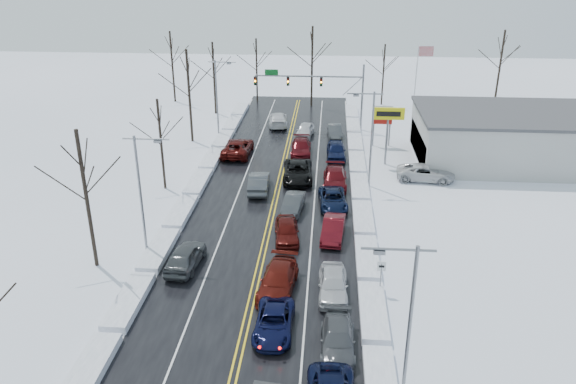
# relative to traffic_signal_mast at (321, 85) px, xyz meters

# --- Properties ---
(ground) EXTENTS (160.00, 160.00, 0.00)m
(ground) POSITION_rel_traffic_signal_mast_xyz_m (-3.45, -27.99, -5.48)
(ground) COLOR white
(ground) RESTS_ON ground
(road_surface) EXTENTS (14.00, 84.00, 0.01)m
(road_surface) POSITION_rel_traffic_signal_mast_xyz_m (-3.45, -25.99, -5.47)
(road_surface) COLOR black
(road_surface) RESTS_ON ground
(snow_bank_left) EXTENTS (1.62, 72.00, 0.52)m
(snow_bank_left) POSITION_rel_traffic_signal_mast_xyz_m (-11.05, -25.99, -5.48)
(snow_bank_left) COLOR white
(snow_bank_left) RESTS_ON ground
(snow_bank_right) EXTENTS (1.62, 72.00, 0.52)m
(snow_bank_right) POSITION_rel_traffic_signal_mast_xyz_m (4.15, -25.99, -5.48)
(snow_bank_right) COLOR white
(snow_bank_right) RESTS_ON ground
(traffic_signal_mast) EXTENTS (13.28, 0.39, 8.00)m
(traffic_signal_mast) POSITION_rel_traffic_signal_mast_xyz_m (0.00, 0.00, 0.00)
(traffic_signal_mast) COLOR slate
(traffic_signal_mast) RESTS_ON ground
(tires_plus_sign) EXTENTS (3.20, 0.34, 6.00)m
(tires_plus_sign) POSITION_rel_traffic_signal_mast_xyz_m (7.05, -12.00, -0.49)
(tires_plus_sign) COLOR slate
(tires_plus_sign) RESTS_ON ground
(used_vehicles_sign) EXTENTS (2.20, 0.22, 4.65)m
(used_vehicles_sign) POSITION_rel_traffic_signal_mast_xyz_m (7.05, -5.99, -2.16)
(used_vehicles_sign) COLOR slate
(used_vehicles_sign) RESTS_ON ground
(speed_limit_sign) EXTENTS (0.55, 0.09, 2.35)m
(speed_limit_sign) POSITION_rel_traffic_signal_mast_xyz_m (4.75, -35.99, -3.84)
(speed_limit_sign) COLOR slate
(speed_limit_sign) RESTS_ON ground
(flagpole) EXTENTS (1.87, 1.20, 10.00)m
(flagpole) POSITION_rel_traffic_signal_mast_xyz_m (11.72, 2.01, 0.45)
(flagpole) COLOR silver
(flagpole) RESTS_ON ground
(dealership_building) EXTENTS (20.40, 12.40, 5.30)m
(dealership_building) POSITION_rel_traffic_signal_mast_xyz_m (20.53, -9.99, -2.82)
(dealership_building) COLOR #ACADA8
(dealership_building) RESTS_ON ground
(streetlight_se) EXTENTS (3.20, 0.25, 9.00)m
(streetlight_se) POSITION_rel_traffic_signal_mast_xyz_m (4.85, -45.99, -0.17)
(streetlight_se) COLOR slate
(streetlight_se) RESTS_ON ground
(streetlight_ne) EXTENTS (3.20, 0.25, 9.00)m
(streetlight_ne) POSITION_rel_traffic_signal_mast_xyz_m (4.85, -17.99, -0.17)
(streetlight_ne) COLOR slate
(streetlight_ne) RESTS_ON ground
(streetlight_sw) EXTENTS (3.20, 0.25, 9.00)m
(streetlight_sw) POSITION_rel_traffic_signal_mast_xyz_m (-11.74, -31.99, -0.17)
(streetlight_sw) COLOR slate
(streetlight_sw) RESTS_ON ground
(streetlight_nw) EXTENTS (3.20, 0.25, 9.00)m
(streetlight_nw) POSITION_rel_traffic_signal_mast_xyz_m (-11.74, -3.99, -0.17)
(streetlight_nw) COLOR slate
(streetlight_nw) RESTS_ON ground
(tree_left_b) EXTENTS (4.00, 4.00, 10.00)m
(tree_left_b) POSITION_rel_traffic_signal_mast_xyz_m (-14.95, -33.99, 1.51)
(tree_left_b) COLOR #2D231C
(tree_left_b) RESTS_ON ground
(tree_left_c) EXTENTS (3.40, 3.40, 8.50)m
(tree_left_c) POSITION_rel_traffic_signal_mast_xyz_m (-13.95, -19.99, 0.46)
(tree_left_c) COLOR #2D231C
(tree_left_c) RESTS_ON ground
(tree_left_d) EXTENTS (4.20, 4.20, 10.50)m
(tree_left_d) POSITION_rel_traffic_signal_mast_xyz_m (-14.65, -5.99, 1.86)
(tree_left_d) COLOR #2D231C
(tree_left_d) RESTS_ON ground
(tree_left_e) EXTENTS (3.80, 3.80, 9.50)m
(tree_left_e) POSITION_rel_traffic_signal_mast_xyz_m (-14.25, 6.01, 1.16)
(tree_left_e) COLOR #2D231C
(tree_left_e) RESTS_ON ground
(tree_far_a) EXTENTS (4.00, 4.00, 10.00)m
(tree_far_a) POSITION_rel_traffic_signal_mast_xyz_m (-21.45, 12.01, 1.51)
(tree_far_a) COLOR #2D231C
(tree_far_a) RESTS_ON ground
(tree_far_b) EXTENTS (3.60, 3.60, 9.00)m
(tree_far_b) POSITION_rel_traffic_signal_mast_xyz_m (-9.45, 13.01, 0.81)
(tree_far_b) COLOR #2D231C
(tree_far_b) RESTS_ON ground
(tree_far_c) EXTENTS (4.40, 4.40, 11.00)m
(tree_far_c) POSITION_rel_traffic_signal_mast_xyz_m (-1.45, 11.01, 2.21)
(tree_far_c) COLOR #2D231C
(tree_far_c) RESTS_ON ground
(tree_far_d) EXTENTS (3.40, 3.40, 8.50)m
(tree_far_d) POSITION_rel_traffic_signal_mast_xyz_m (8.55, 12.51, 0.46)
(tree_far_d) COLOR #2D231C
(tree_far_d) RESTS_ON ground
(tree_far_e) EXTENTS (4.20, 4.20, 10.50)m
(tree_far_e) POSITION_rel_traffic_signal_mast_xyz_m (24.55, 13.01, 1.86)
(tree_far_e) COLOR #2D231C
(tree_far_e) RESTS_ON ground
(queued_car_2) EXTENTS (2.24, 4.80, 1.33)m
(queued_car_2) POSITION_rel_traffic_signal_mast_xyz_m (-1.70, -40.51, -5.48)
(queued_car_2) COLOR black
(queued_car_2) RESTS_ON ground
(queued_car_3) EXTENTS (2.69, 5.56, 1.56)m
(queued_car_3) POSITION_rel_traffic_signal_mast_xyz_m (-1.87, -36.23, -5.48)
(queued_car_3) COLOR #4D100A
(queued_car_3) RESTS_ON ground
(queued_car_4) EXTENTS (2.33, 4.71, 1.54)m
(queued_car_4) POSITION_rel_traffic_signal_mast_xyz_m (-1.85, -29.21, -5.48)
(queued_car_4) COLOR #460C09
(queued_car_4) RESTS_ON ground
(queued_car_5) EXTENTS (2.00, 4.43, 1.41)m
(queued_car_5) POSITION_rel_traffic_signal_mast_xyz_m (-1.69, -24.04, -5.48)
(queued_car_5) COLOR #393B3D
(queued_car_5) RESTS_ON ground
(queued_car_6) EXTENTS (3.08, 6.13, 1.66)m
(queued_car_6) POSITION_rel_traffic_signal_mast_xyz_m (-1.73, -16.92, -5.48)
(queued_car_6) COLOR black
(queued_car_6) RESTS_ON ground
(queued_car_7) EXTENTS (2.30, 5.33, 1.53)m
(queued_car_7) POSITION_rel_traffic_signal_mast_xyz_m (-1.82, -9.61, -5.48)
(queued_car_7) COLOR #500A10
(queued_car_7) RESTS_ON ground
(queued_car_8) EXTENTS (2.37, 4.69, 1.53)m
(queued_car_8) POSITION_rel_traffic_signal_mast_xyz_m (-1.68, -3.31, -5.48)
(queued_car_8) COLOR silver
(queued_car_8) RESTS_ON ground
(queued_car_11) EXTENTS (1.92, 4.72, 1.37)m
(queued_car_11) POSITION_rel_traffic_signal_mast_xyz_m (1.98, -41.82, -5.48)
(queued_car_11) COLOR #47494D
(queued_car_11) RESTS_ON ground
(queued_car_12) EXTENTS (1.95, 4.69, 1.59)m
(queued_car_12) POSITION_rel_traffic_signal_mast_xyz_m (1.70, -36.41, -5.48)
(queued_car_12) COLOR silver
(queued_car_12) RESTS_ON ground
(queued_car_13) EXTENTS (2.01, 4.72, 1.51)m
(queued_car_13) POSITION_rel_traffic_signal_mast_xyz_m (1.71, -28.63, -5.48)
(queued_car_13) COLOR #510A11
(queued_car_13) RESTS_ON ground
(queued_car_14) EXTENTS (2.73, 5.17, 1.39)m
(queued_car_14) POSITION_rel_traffic_signal_mast_xyz_m (1.67, -22.90, -5.48)
(queued_car_14) COLOR black
(queued_car_14) RESTS_ON ground
(queued_car_15) EXTENTS (2.20, 5.40, 1.56)m
(queued_car_15) POSITION_rel_traffic_signal_mast_xyz_m (1.85, -18.22, -5.48)
(queued_car_15) COLOR #4F0A0F
(queued_car_15) RESTS_ON ground
(queued_car_16) EXTENTS (2.11, 4.95, 1.67)m
(queued_car_16) POSITION_rel_traffic_signal_mast_xyz_m (1.98, -10.50, -5.48)
(queued_car_16) COLOR black
(queued_car_16) RESTS_ON ground
(queued_car_17) EXTENTS (1.89, 4.53, 1.46)m
(queued_car_17) POSITION_rel_traffic_signal_mast_xyz_m (1.83, -3.30, -5.48)
(queued_car_17) COLOR #3E4143
(queued_car_17) RESTS_ON ground
(oncoming_car_0) EXTENTS (1.99, 5.11, 1.66)m
(oncoming_car_0) POSITION_rel_traffic_signal_mast_xyz_m (-5.13, -19.89, -5.48)
(oncoming_car_0) COLOR #45484A
(oncoming_car_0) RESTS_ON ground
(oncoming_car_1) EXTENTS (3.01, 6.23, 1.71)m
(oncoming_car_1) POSITION_rel_traffic_signal_mast_xyz_m (-8.63, -10.29, -5.48)
(oncoming_car_1) COLOR #470B09
(oncoming_car_1) RESTS_ON ground
(oncoming_car_2) EXTENTS (2.90, 5.87, 1.64)m
(oncoming_car_2) POSITION_rel_traffic_signal_mast_xyz_m (-5.31, 1.03, -5.48)
(oncoming_car_2) COLOR silver
(oncoming_car_2) RESTS_ON ground
(oncoming_car_3) EXTENTS (2.34, 4.98, 1.65)m
(oncoming_car_3) POSITION_rel_traffic_signal_mast_xyz_m (-8.60, -33.73, -5.48)
(oncoming_car_3) COLOR #444749
(oncoming_car_3) RESTS_ON ground
(parked_car_0) EXTENTS (5.78, 3.11, 1.54)m
(parked_car_0) POSITION_rel_traffic_signal_mast_xyz_m (10.57, -16.14, -5.48)
(parked_car_0) COLOR silver
(parked_car_0) RESTS_ON ground
(parked_car_1) EXTENTS (2.68, 5.91, 1.68)m
(parked_car_1) POSITION_rel_traffic_signal_mast_xyz_m (13.67, -12.76, -5.48)
(parked_car_1) COLOR #414346
(parked_car_1) RESTS_ON ground
(parked_car_2) EXTENTS (2.07, 4.89, 1.65)m
(parked_car_2) POSITION_rel_traffic_signal_mast_xyz_m (11.64, -6.86, -5.48)
(parked_car_2) COLOR #500A0C
(parked_car_2) RESTS_ON ground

